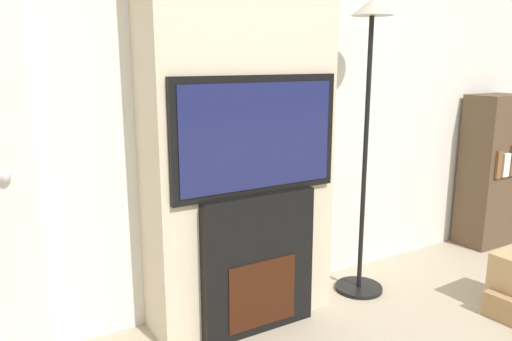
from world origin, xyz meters
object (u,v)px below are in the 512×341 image
(television, at_px, (256,136))
(floor_lamp, at_px, (368,101))
(bookshelf, at_px, (490,171))
(fireplace, at_px, (256,263))

(television, height_order, floor_lamp, floor_lamp)
(floor_lamp, distance_m, bookshelf, 1.64)
(television, distance_m, floor_lamp, 0.85)
(fireplace, height_order, television, television)
(fireplace, distance_m, television, 0.72)
(fireplace, bearing_deg, bookshelf, 4.61)
(floor_lamp, xyz_separation_m, bookshelf, (1.50, 0.13, -0.64))
(fireplace, relative_size, television, 0.81)
(floor_lamp, bearing_deg, fireplace, -175.82)
(fireplace, height_order, floor_lamp, floor_lamp)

